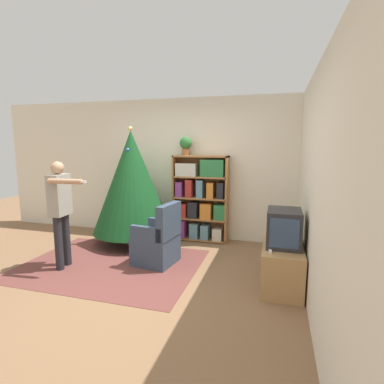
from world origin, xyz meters
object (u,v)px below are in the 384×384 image
Objects in this scene: armchair at (158,242)px; bookshelf at (200,200)px; television at (284,228)px; standing_person at (61,206)px; christmas_tree at (132,182)px; potted_plant at (186,145)px.

bookshelf is at bearing 173.29° from armchair.
television is 0.33× the size of standing_person.
christmas_tree is (-1.12, -0.45, 0.34)m from bookshelf.
christmas_tree is 2.24× the size of armchair.
bookshelf is 1.70× the size of armchair.
armchair is at bearing 107.13° from standing_person.
bookshelf is at bearing 21.85° from christmas_tree.
bookshelf is 1.02× the size of standing_person.
bookshelf is at bearing -2.53° from potted_plant.
christmas_tree is 1.35× the size of standing_person.
standing_person is at bearing -59.97° from armchair.
armchair is (-0.33, -1.23, -0.45)m from bookshelf.
television is at bearing -46.01° from bookshelf.
potted_plant reaches higher than standing_person.
armchair is at bearing 171.82° from television.
armchair is 0.60× the size of standing_person.
christmas_tree is 1.16m from potted_plant.
christmas_tree is 1.36m from armchair.
armchair is (-1.76, 0.25, -0.43)m from television.
potted_plant reaches higher than television.
armchair is at bearing -44.50° from christmas_tree.
standing_person is (-1.25, -0.50, 0.58)m from armchair.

